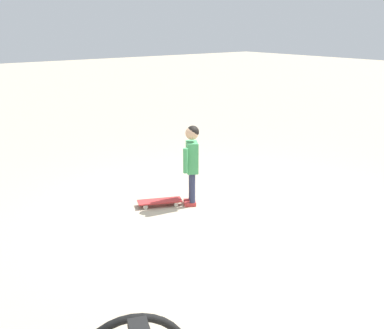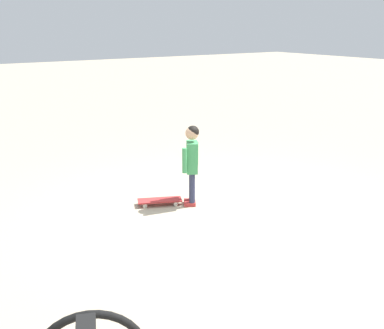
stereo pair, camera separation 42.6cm
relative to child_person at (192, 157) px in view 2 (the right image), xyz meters
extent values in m
plane|color=tan|center=(-0.33, -0.04, -0.66)|extent=(50.00, 50.00, 0.00)
cylinder|color=#2D3351|center=(-0.05, 0.03, -0.42)|extent=(0.08, 0.08, 0.42)
cube|color=#B73333|center=(-0.03, 0.05, -0.63)|extent=(0.15, 0.17, 0.05)
cylinder|color=#2D3351|center=(0.05, -0.03, -0.42)|extent=(0.08, 0.08, 0.42)
cube|color=#B73333|center=(0.06, 0.00, -0.63)|extent=(0.15, 0.17, 0.05)
cube|color=#3F9959|center=(0.00, 0.00, -0.01)|extent=(0.28, 0.24, 0.40)
cylinder|color=#3F9959|center=(-0.08, 0.17, -0.01)|extent=(0.06, 0.06, 0.32)
cylinder|color=#3F9959|center=(0.10, -0.13, -0.01)|extent=(0.06, 0.06, 0.32)
sphere|color=tan|center=(0.00, 0.00, 0.31)|extent=(0.17, 0.17, 0.17)
sphere|color=black|center=(-0.01, -0.01, 0.32)|extent=(0.16, 0.16, 0.16)
cube|color=#B22D2D|center=(0.22, 0.36, -0.59)|extent=(0.41, 0.60, 0.02)
cube|color=#B7B7BC|center=(0.30, 0.55, -0.61)|extent=(0.11, 0.07, 0.02)
cube|color=#B7B7BC|center=(0.14, 0.18, -0.61)|extent=(0.11, 0.07, 0.02)
cylinder|color=beige|center=(0.23, 0.58, -0.63)|extent=(0.05, 0.06, 0.06)
cylinder|color=beige|center=(0.37, 0.51, -0.63)|extent=(0.05, 0.06, 0.06)
cylinder|color=beige|center=(0.07, 0.21, -0.63)|extent=(0.05, 0.06, 0.06)
cylinder|color=beige|center=(0.21, 0.15, -0.63)|extent=(0.05, 0.06, 0.06)
camera|label=1|loc=(-4.58, 3.57, 1.64)|focal=44.06mm
camera|label=2|loc=(-4.83, 3.23, 1.64)|focal=44.06mm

